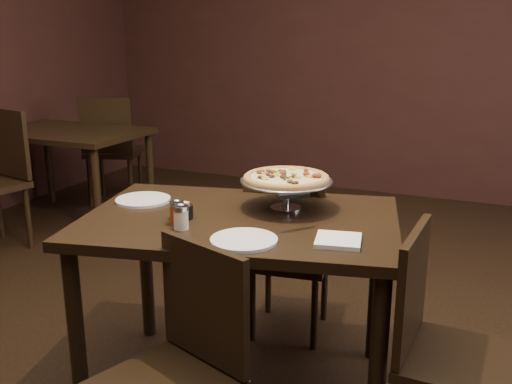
% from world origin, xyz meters
% --- Properties ---
extents(room, '(6.04, 7.04, 2.84)m').
position_xyz_m(room, '(0.06, 0.03, 1.40)').
color(room, black).
rests_on(room, ground).
extents(dining_table, '(1.43, 1.11, 0.80)m').
position_xyz_m(dining_table, '(0.09, -0.00, 0.69)').
color(dining_table, black).
rests_on(dining_table, ground).
extents(background_table, '(1.23, 0.82, 0.77)m').
position_xyz_m(background_table, '(-2.20, 1.56, 0.67)').
color(background_table, black).
rests_on(background_table, ground).
extents(pizza_stand, '(0.39, 0.39, 0.16)m').
position_xyz_m(pizza_stand, '(0.22, 0.18, 0.93)').
color(pizza_stand, '#ACACB3').
rests_on(pizza_stand, dining_table).
extents(parmesan_shaker, '(0.06, 0.06, 0.10)m').
position_xyz_m(parmesan_shaker, '(-0.05, -0.23, 0.85)').
color(parmesan_shaker, '#FBECC3').
rests_on(parmesan_shaker, dining_table).
extents(pepper_flake_shaker, '(0.06, 0.06, 0.10)m').
position_xyz_m(pepper_flake_shaker, '(-0.10, -0.18, 0.84)').
color(pepper_flake_shaker, maroon).
rests_on(pepper_flake_shaker, dining_table).
extents(packet_caddy, '(0.09, 0.09, 0.07)m').
position_xyz_m(packet_caddy, '(-0.11, -0.12, 0.83)').
color(packet_caddy, black).
rests_on(packet_caddy, dining_table).
extents(napkin_stack, '(0.19, 0.19, 0.02)m').
position_xyz_m(napkin_stack, '(0.54, -0.13, 0.80)').
color(napkin_stack, white).
rests_on(napkin_stack, dining_table).
extents(plate_left, '(0.24, 0.24, 0.01)m').
position_xyz_m(plate_left, '(-0.40, 0.03, 0.80)').
color(plate_left, white).
rests_on(plate_left, dining_table).
extents(plate_near, '(0.24, 0.24, 0.01)m').
position_xyz_m(plate_near, '(0.23, -0.26, 0.80)').
color(plate_near, white).
rests_on(plate_near, dining_table).
extents(serving_spatula, '(0.18, 0.18, 0.03)m').
position_xyz_m(serving_spatula, '(0.34, -0.05, 0.92)').
color(serving_spatula, '#ACACB3').
rests_on(serving_spatula, pizza_stand).
extents(chair_far, '(0.44, 0.44, 0.84)m').
position_xyz_m(chair_far, '(0.12, 0.50, 0.46)').
color(chair_far, black).
rests_on(chair_far, ground).
extents(chair_near, '(0.51, 0.51, 0.86)m').
position_xyz_m(chair_near, '(0.15, -0.59, 0.47)').
color(chair_near, black).
rests_on(chair_near, ground).
extents(chair_side, '(0.43, 0.43, 0.88)m').
position_xyz_m(chair_side, '(0.93, -0.12, 0.48)').
color(chair_side, black).
rests_on(chair_side, ground).
extents(bg_chair_far, '(0.60, 0.60, 0.99)m').
position_xyz_m(bg_chair_far, '(-2.19, 2.11, 0.54)').
color(bg_chair_far, black).
rests_on(bg_chair_far, ground).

